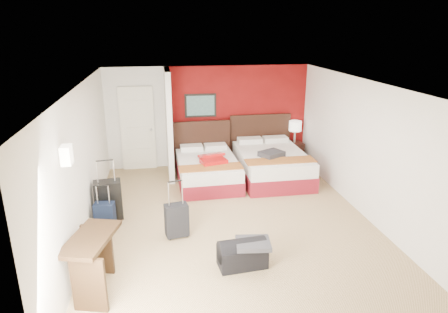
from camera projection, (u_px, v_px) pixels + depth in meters
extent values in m
plane|color=tan|center=(232.00, 222.00, 7.29)|extent=(6.50, 6.50, 0.00)
cube|color=silver|center=(208.00, 117.00, 9.94)|extent=(5.00, 0.04, 2.50)
cube|color=silver|center=(83.00, 165.00, 6.50)|extent=(0.04, 6.50, 2.50)
cube|color=black|center=(201.00, 105.00, 9.76)|extent=(0.78, 0.03, 0.58)
cube|color=white|center=(66.00, 155.00, 4.91)|extent=(0.12, 0.20, 0.24)
cube|color=maroon|center=(238.00, 116.00, 10.04)|extent=(3.50, 0.04, 2.50)
cube|color=silver|center=(169.00, 124.00, 9.18)|extent=(0.12, 1.20, 2.50)
cube|color=silver|center=(138.00, 129.00, 9.69)|extent=(0.82, 0.06, 2.05)
cube|color=white|center=(208.00, 171.00, 9.00)|extent=(1.35, 1.91, 0.57)
cube|color=white|center=(271.00, 165.00, 9.27)|extent=(1.49, 2.13, 0.64)
cube|color=red|center=(212.00, 159.00, 8.82)|extent=(0.71, 0.85, 0.09)
cube|color=#333337|center=(272.00, 154.00, 8.86)|extent=(0.62, 0.58, 0.12)
cube|color=black|center=(294.00, 153.00, 10.28)|extent=(0.43, 0.43, 0.57)
cylinder|color=silver|center=(295.00, 132.00, 10.10)|extent=(0.32, 0.32, 0.56)
cube|color=black|center=(109.00, 201.00, 7.27)|extent=(0.52, 0.36, 0.72)
cube|color=black|center=(177.00, 222.00, 6.70)|extent=(0.42, 0.30, 0.56)
cube|color=black|center=(105.00, 217.00, 6.96)|extent=(0.36, 0.25, 0.47)
cube|color=black|center=(242.00, 255.00, 5.90)|extent=(0.74, 0.44, 0.36)
cube|color=#37373C|center=(253.00, 243.00, 5.81)|extent=(0.55, 0.48, 0.07)
cube|color=#311E10|center=(93.00, 264.00, 5.29)|extent=(0.74, 1.08, 0.82)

